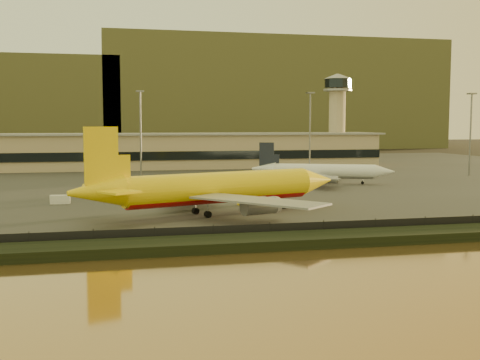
% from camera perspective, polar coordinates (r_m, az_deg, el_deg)
% --- Properties ---
extents(ground, '(900.00, 900.00, 0.00)m').
position_cam_1_polar(ground, '(96.63, -0.41, -4.37)').
color(ground, black).
rests_on(ground, ground).
extents(embankment, '(320.00, 7.00, 1.40)m').
position_cam_1_polar(embankment, '(80.26, 2.23, -5.88)').
color(embankment, black).
rests_on(embankment, ground).
extents(tarmac, '(320.00, 220.00, 0.20)m').
position_cam_1_polar(tarmac, '(189.81, -6.61, 0.45)').
color(tarmac, '#2D2D2D').
rests_on(tarmac, ground).
extents(perimeter_fence, '(300.00, 0.05, 2.20)m').
position_cam_1_polar(perimeter_fence, '(83.95, 1.51, -4.96)').
color(perimeter_fence, black).
rests_on(perimeter_fence, tarmac).
extents(terminal_building, '(202.00, 25.00, 12.60)m').
position_cam_1_polar(terminal_building, '(218.85, -11.29, 2.65)').
color(terminal_building, tan).
rests_on(terminal_building, tarmac).
extents(control_tower, '(11.20, 11.20, 35.50)m').
position_cam_1_polar(control_tower, '(241.65, 9.20, 6.59)').
color(control_tower, tan).
rests_on(control_tower, tarmac).
extents(apron_light_masts, '(152.20, 12.20, 25.40)m').
position_cam_1_polar(apron_light_masts, '(171.70, -0.93, 5.18)').
color(apron_light_masts, slate).
rests_on(apron_light_masts, tarmac).
extents(distant_hills, '(470.00, 160.00, 70.00)m').
position_cam_1_polar(distant_hills, '(433.24, -12.99, 7.26)').
color(distant_hills, brown).
rests_on(distant_hills, ground).
extents(dhl_cargo_jet, '(51.25, 48.84, 15.67)m').
position_cam_1_polar(dhl_cargo_jet, '(106.52, -2.34, -0.81)').
color(dhl_cargo_jet, yellow).
rests_on(dhl_cargo_jet, tarmac).
extents(white_narrowbody_jet, '(36.36, 34.35, 10.97)m').
position_cam_1_polar(white_narrowbody_jet, '(162.93, 7.78, 0.81)').
color(white_narrowbody_jet, white).
rests_on(white_narrowbody_jet, tarmac).
extents(gse_vehicle_yellow, '(4.20, 2.62, 1.75)m').
position_cam_1_polar(gse_vehicle_yellow, '(119.59, 0.74, -1.95)').
color(gse_vehicle_yellow, yellow).
rests_on(gse_vehicle_yellow, tarmac).
extents(gse_vehicle_white, '(3.94, 1.88, 1.75)m').
position_cam_1_polar(gse_vehicle_white, '(126.58, -16.68, -1.78)').
color(gse_vehicle_white, white).
rests_on(gse_vehicle_white, tarmac).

